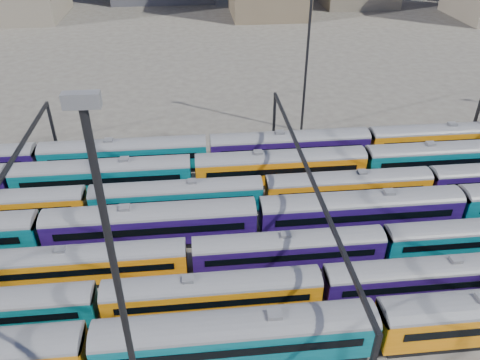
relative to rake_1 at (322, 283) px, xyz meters
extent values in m
plane|color=#423C38|center=(-9.37, 10.00, -2.47)|extent=(500.00, 500.00, 0.00)
cube|color=black|center=(-8.03, -5.00, -2.09)|extent=(20.54, 2.66, 0.76)
cube|color=#054752|center=(-8.03, -5.00, -0.14)|extent=(21.62, 3.13, 3.13)
cylinder|color=#4C4C51|center=(-8.03, -5.00, 1.42)|extent=(21.62, 3.13, 3.13)
cube|color=black|center=(-8.03, -6.59, 0.23)|extent=(19.03, 0.06, 0.81)
cube|color=black|center=(-8.03, -3.41, 0.23)|extent=(19.03, 0.06, 0.81)
cube|color=slate|center=(-8.03, -5.00, 2.26)|extent=(1.08, 0.97, 0.38)
cube|color=black|center=(-9.61, 0.00, -2.14)|extent=(17.69, 2.29, 0.65)
cube|color=#BB6407|center=(-9.61, 0.00, -0.47)|extent=(18.62, 2.70, 2.70)
cylinder|color=#4C4C51|center=(-9.61, 0.00, 0.88)|extent=(18.62, 2.70, 2.70)
cube|color=black|center=(-9.61, -1.37, -0.14)|extent=(16.39, 0.06, 0.70)
cube|color=black|center=(-9.61, 1.37, -0.14)|extent=(16.39, 0.06, 0.70)
cube|color=slate|center=(-9.61, 0.00, 1.60)|extent=(0.93, 0.84, 0.33)
cube|color=black|center=(9.61, 0.00, -2.14)|extent=(17.69, 2.29, 0.65)
cube|color=#16083C|center=(9.61, 0.00, -0.47)|extent=(18.62, 2.70, 2.70)
cylinder|color=#4C4C51|center=(9.61, 0.00, 0.88)|extent=(18.62, 2.70, 2.70)
cube|color=black|center=(9.61, -1.37, -0.14)|extent=(16.39, 0.06, 0.70)
cube|color=black|center=(9.61, 1.37, -0.14)|extent=(16.39, 0.06, 0.70)
cube|color=slate|center=(9.61, 0.00, 1.60)|extent=(0.93, 0.84, 0.33)
cube|color=black|center=(-21.04, 5.00, -2.15)|extent=(17.48, 2.27, 0.64)
cube|color=#BB6407|center=(-21.04, 5.00, -0.49)|extent=(18.40, 2.67, 2.67)
cylinder|color=#4C4C51|center=(-21.04, 5.00, 0.84)|extent=(18.40, 2.67, 2.67)
cube|color=black|center=(-21.04, 3.65, -0.17)|extent=(16.19, 0.06, 0.69)
cube|color=black|center=(-21.04, 6.35, -0.17)|extent=(16.19, 0.06, 0.69)
cube|color=slate|center=(-21.04, 5.00, 1.55)|extent=(0.92, 0.83, 0.32)
cube|color=black|center=(-2.05, 5.00, -2.15)|extent=(17.48, 2.27, 0.64)
cube|color=#16083C|center=(-2.05, 5.00, -0.49)|extent=(18.40, 2.67, 2.67)
cylinder|color=#4C4C51|center=(-2.05, 5.00, 0.84)|extent=(18.40, 2.67, 2.67)
cube|color=black|center=(-2.05, 3.65, -0.17)|extent=(16.19, 0.06, 0.69)
cube|color=black|center=(-2.05, 6.35, -0.17)|extent=(16.19, 0.06, 0.69)
cube|color=slate|center=(-2.05, 5.00, 1.55)|extent=(0.92, 0.83, 0.32)
cube|color=black|center=(16.95, 5.00, -2.15)|extent=(17.48, 2.27, 0.64)
cube|color=#054752|center=(16.95, 5.00, -0.49)|extent=(18.40, 2.67, 2.67)
cylinder|color=#4C4C51|center=(16.95, 5.00, 0.84)|extent=(18.40, 2.67, 2.67)
cube|color=black|center=(16.95, 6.35, -0.17)|extent=(16.19, 0.06, 0.69)
cube|color=black|center=(-15.36, 10.00, -2.09)|extent=(20.36, 2.64, 0.75)
cube|color=#16083C|center=(-15.36, 10.00, -0.17)|extent=(21.43, 3.11, 3.11)
cylinder|color=#4C4C51|center=(-15.36, 10.00, 1.39)|extent=(21.43, 3.11, 3.11)
cube|color=black|center=(-15.36, 8.43, 0.21)|extent=(18.86, 0.06, 0.80)
cube|color=black|center=(-15.36, 11.57, 0.21)|extent=(18.86, 0.06, 0.80)
cube|color=slate|center=(-15.36, 10.00, 2.22)|extent=(1.07, 0.96, 0.37)
cube|color=black|center=(6.67, 10.00, -2.09)|extent=(20.36, 2.64, 0.75)
cube|color=#16083C|center=(6.67, 10.00, -0.17)|extent=(21.43, 3.11, 3.11)
cylinder|color=#4C4C51|center=(6.67, 10.00, 1.39)|extent=(21.43, 3.11, 3.11)
cube|color=black|center=(6.67, 8.43, 0.21)|extent=(18.86, 0.06, 0.80)
cube|color=black|center=(6.67, 11.57, 0.21)|extent=(18.86, 0.06, 0.80)
cube|color=slate|center=(6.67, 10.00, 2.22)|extent=(1.07, 0.96, 0.37)
cube|color=black|center=(-32.43, 15.00, -2.14)|extent=(18.10, 2.35, 0.67)
cube|color=black|center=(-12.78, 15.00, -2.14)|extent=(18.10, 2.35, 0.67)
cube|color=#054752|center=(-12.78, 15.00, -0.42)|extent=(19.05, 2.76, 2.76)
cylinder|color=#4C4C51|center=(-12.78, 15.00, 0.96)|extent=(19.05, 2.76, 2.76)
cube|color=black|center=(-12.78, 13.60, -0.09)|extent=(16.76, 0.06, 0.71)
cube|color=black|center=(-12.78, 16.40, -0.09)|extent=(16.76, 0.06, 0.71)
cube|color=slate|center=(-12.78, 15.00, 1.70)|extent=(0.95, 0.86, 0.33)
cube|color=black|center=(6.87, 15.00, -2.14)|extent=(18.10, 2.35, 0.67)
cube|color=#BB6407|center=(6.87, 15.00, -0.42)|extent=(19.05, 2.76, 2.76)
cylinder|color=#4C4C51|center=(6.87, 15.00, 0.96)|extent=(19.05, 2.76, 2.76)
cube|color=black|center=(6.87, 13.60, -0.09)|extent=(16.76, 0.06, 0.71)
cube|color=black|center=(6.87, 16.40, -0.09)|extent=(16.76, 0.06, 0.71)
cube|color=slate|center=(6.87, 15.00, 1.70)|extent=(0.95, 0.86, 0.33)
cube|color=black|center=(-21.64, 20.00, -2.10)|extent=(19.81, 2.57, 0.73)
cube|color=#054752|center=(-21.64, 20.00, -0.23)|extent=(20.85, 3.02, 3.02)
cylinder|color=#4C4C51|center=(-21.64, 20.00, 1.28)|extent=(20.85, 3.02, 3.02)
cube|color=black|center=(-21.64, 18.47, 0.14)|extent=(18.35, 0.06, 0.78)
cube|color=black|center=(-21.64, 21.53, 0.14)|extent=(18.35, 0.06, 0.78)
cube|color=slate|center=(-21.64, 20.00, 2.09)|extent=(1.04, 0.94, 0.36)
cube|color=black|center=(-0.19, 20.00, -2.10)|extent=(19.81, 2.57, 0.73)
cube|color=#BB6407|center=(-0.19, 20.00, -0.23)|extent=(20.85, 3.02, 3.02)
cylinder|color=#4C4C51|center=(-0.19, 20.00, 1.28)|extent=(20.85, 3.02, 3.02)
cube|color=black|center=(-0.19, 18.47, 0.14)|extent=(18.35, 0.06, 0.78)
cube|color=black|center=(-0.19, 21.53, 0.14)|extent=(18.35, 0.06, 0.78)
cube|color=slate|center=(-0.19, 20.00, 2.09)|extent=(1.04, 0.94, 0.36)
cube|color=black|center=(21.26, 20.00, -2.10)|extent=(19.81, 2.57, 0.73)
cube|color=#054752|center=(21.26, 20.00, -0.23)|extent=(20.85, 3.02, 3.02)
cylinder|color=#4C4C51|center=(21.26, 20.00, 1.28)|extent=(20.85, 3.02, 3.02)
cube|color=black|center=(21.26, 18.47, 0.14)|extent=(18.35, 0.06, 0.78)
cube|color=black|center=(21.26, 21.53, 0.14)|extent=(18.35, 0.06, 0.78)
cube|color=slate|center=(21.26, 20.00, 2.09)|extent=(1.04, 0.94, 0.36)
cube|color=black|center=(-19.61, 25.00, -2.10)|extent=(19.90, 2.58, 0.73)
cube|color=#054752|center=(-19.61, 25.00, -0.22)|extent=(20.94, 3.04, 3.04)
cylinder|color=#4C4C51|center=(-19.61, 25.00, 1.30)|extent=(20.94, 3.04, 3.04)
cube|color=black|center=(-19.61, 23.46, 0.15)|extent=(18.43, 0.06, 0.79)
cube|color=black|center=(-19.61, 26.54, 0.15)|extent=(18.43, 0.06, 0.79)
cube|color=slate|center=(-19.61, 25.00, 2.11)|extent=(1.05, 0.94, 0.37)
cube|color=black|center=(1.93, 25.00, -2.10)|extent=(19.90, 2.58, 0.73)
cube|color=#16083C|center=(1.93, 25.00, -0.22)|extent=(20.94, 3.04, 3.04)
cylinder|color=#4C4C51|center=(1.93, 25.00, 1.30)|extent=(20.94, 3.04, 3.04)
cube|color=black|center=(1.93, 23.46, 0.15)|extent=(18.43, 0.06, 0.79)
cube|color=black|center=(1.93, 26.54, 0.15)|extent=(18.43, 0.06, 0.79)
cube|color=slate|center=(1.93, 25.00, 2.11)|extent=(1.05, 0.94, 0.37)
cube|color=black|center=(23.48, 25.00, -2.10)|extent=(19.90, 2.58, 0.73)
cube|color=#BB6407|center=(23.48, 25.00, -0.22)|extent=(20.94, 3.04, 3.04)
cylinder|color=#4C4C51|center=(23.48, 25.00, 1.30)|extent=(20.94, 3.04, 3.04)
cube|color=black|center=(23.48, 23.46, 0.15)|extent=(18.43, 0.06, 0.79)
cube|color=black|center=(23.48, 26.54, 0.15)|extent=(18.43, 0.06, 0.79)
cube|color=slate|center=(23.48, 25.00, 2.11)|extent=(1.05, 0.94, 0.37)
cube|color=black|center=(-29.37, 30.00, 1.53)|extent=(0.35, 0.35, 8.00)
cube|color=black|center=(0.63, 30.00, 1.53)|extent=(0.35, 0.35, 8.00)
cube|color=black|center=(0.63, 10.00, 5.33)|extent=(0.30, 40.00, 0.45)
cube|color=black|center=(30.63, 30.00, 1.53)|extent=(0.35, 0.35, 8.00)
cylinder|color=black|center=(-14.37, -12.00, 10.03)|extent=(0.36, 0.36, 25.00)
cube|color=slate|center=(-14.37, -12.00, 22.83)|extent=(1.40, 0.50, 0.60)
cylinder|color=black|center=(5.63, 34.00, 10.03)|extent=(0.36, 0.36, 25.00)
camera|label=1|loc=(-10.18, -28.64, 29.67)|focal=35.00mm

